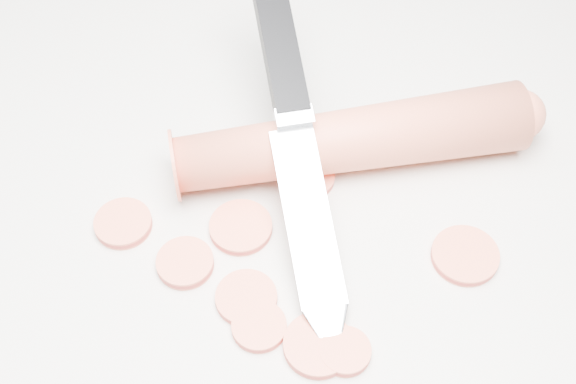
% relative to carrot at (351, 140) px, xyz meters
% --- Properties ---
extents(ground, '(2.40, 2.40, 0.00)m').
position_rel_carrot_xyz_m(ground, '(-0.01, -0.03, -0.02)').
color(ground, silver).
rests_on(ground, ground).
extents(carrot, '(0.20, 0.16, 0.04)m').
position_rel_carrot_xyz_m(carrot, '(0.00, 0.00, 0.00)').
color(carrot, '#E76243').
rests_on(carrot, ground).
extents(carrot_slice_0, '(0.03, 0.03, 0.01)m').
position_rel_carrot_xyz_m(carrot_slice_0, '(-0.10, -0.10, -0.02)').
color(carrot_slice_0, '#F26546').
rests_on(carrot_slice_0, ground).
extents(carrot_slice_1, '(0.03, 0.03, 0.01)m').
position_rel_carrot_xyz_m(carrot_slice_1, '(-0.06, -0.11, -0.02)').
color(carrot_slice_1, '#F26546').
rests_on(carrot_slice_1, ground).
extents(carrot_slice_2, '(0.04, 0.04, 0.01)m').
position_rel_carrot_xyz_m(carrot_slice_2, '(-0.01, -0.12, -0.02)').
color(carrot_slice_2, '#F26546').
rests_on(carrot_slice_2, ground).
extents(carrot_slice_3, '(0.03, 0.03, 0.01)m').
position_rel_carrot_xyz_m(carrot_slice_3, '(0.05, -0.12, -0.02)').
color(carrot_slice_3, '#F26546').
rests_on(carrot_slice_3, ground).
extents(carrot_slice_4, '(0.04, 0.04, 0.01)m').
position_rel_carrot_xyz_m(carrot_slice_4, '(0.03, -0.13, -0.02)').
color(carrot_slice_4, '#F26546').
rests_on(carrot_slice_4, ground).
extents(carrot_slice_5, '(0.03, 0.03, 0.01)m').
position_rel_carrot_xyz_m(carrot_slice_5, '(-0.02, -0.02, -0.02)').
color(carrot_slice_5, '#F26546').
rests_on(carrot_slice_5, ground).
extents(carrot_slice_6, '(0.04, 0.04, 0.01)m').
position_rel_carrot_xyz_m(carrot_slice_6, '(-0.04, -0.08, -0.02)').
color(carrot_slice_6, '#F26546').
rests_on(carrot_slice_6, ground).
extents(carrot_slice_7, '(0.03, 0.03, 0.01)m').
position_rel_carrot_xyz_m(carrot_slice_7, '(-0.00, -0.13, -0.02)').
color(carrot_slice_7, '#F26546').
rests_on(carrot_slice_7, ground).
extents(carrot_slice_8, '(0.04, 0.04, 0.01)m').
position_rel_carrot_xyz_m(carrot_slice_8, '(0.09, -0.04, -0.02)').
color(carrot_slice_8, '#F26546').
rests_on(carrot_slice_8, ground).
extents(kitchen_knife, '(0.17, 0.22, 0.09)m').
position_rel_carrot_xyz_m(kitchen_knife, '(-0.02, -0.03, 0.02)').
color(kitchen_knife, silver).
rests_on(kitchen_knife, ground).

